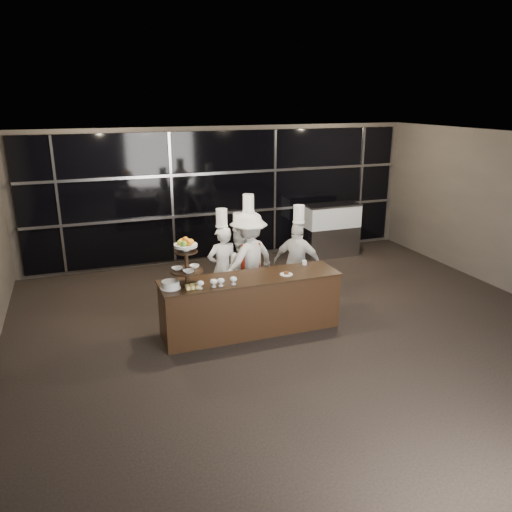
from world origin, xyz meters
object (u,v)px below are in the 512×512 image
object	(u,v)px
display_stand	(186,258)
layer_cake	(170,285)
display_case	(331,227)
chef_a	(223,267)
chef_b	(239,267)
chef_c	(249,259)
buffet_counter	(251,304)
chef_d	(298,263)

from	to	relation	value
display_stand	layer_cake	size ratio (longest dim) A/B	2.48
display_case	chef_a	xyz separation A→B (m)	(-3.28, -2.14, 0.10)
chef_b	chef_c	bearing A→B (deg)	-40.58
display_stand	chef_b	xyz separation A→B (m)	(1.17, 1.10, -0.62)
chef_a	display_stand	bearing A→B (deg)	-130.23
buffet_counter	chef_b	size ratio (longest dim) A/B	1.68
display_case	chef_a	world-z (taller)	chef_a
buffet_counter	chef_b	bearing A→B (deg)	81.17
layer_cake	chef_a	world-z (taller)	chef_a
chef_d	display_stand	bearing A→B (deg)	-160.33
display_stand	chef_c	size ratio (longest dim) A/B	0.37
layer_cake	chef_b	xyz separation A→B (m)	(1.43, 1.15, -0.26)
buffet_counter	chef_a	size ratio (longest dim) A/B	1.57
chef_b	buffet_counter	bearing A→B (deg)	-98.83
display_stand	chef_d	xyz separation A→B (m)	(2.16, 0.77, -0.56)
buffet_counter	chef_b	xyz separation A→B (m)	(0.17, 1.10, 0.25)
display_stand	layer_cake	distance (m)	0.45
chef_a	chef_b	size ratio (longest dim) A/B	1.07
layer_cake	chef_d	distance (m)	2.57
chef_a	chef_c	world-z (taller)	chef_c
chef_d	chef_a	bearing A→B (deg)	170.69
chef_c	layer_cake	bearing A→B (deg)	-146.82
chef_b	chef_c	size ratio (longest dim) A/B	0.83
layer_cake	chef_b	distance (m)	1.85
layer_cake	buffet_counter	bearing A→B (deg)	2.27
buffet_counter	chef_c	distance (m)	1.10
chef_b	chef_c	world-z (taller)	chef_c
chef_a	chef_c	size ratio (longest dim) A/B	0.89
display_stand	display_case	xyz separation A→B (m)	(4.12, 3.14, -0.65)
chef_c	chef_a	bearing A→B (deg)	178.60
chef_d	chef_b	bearing A→B (deg)	161.78
display_stand	chef_b	world-z (taller)	chef_b
buffet_counter	display_case	xyz separation A→B (m)	(3.12, 3.13, 0.22)
chef_b	chef_c	xyz separation A→B (m)	(0.14, -0.12, 0.16)
chef_c	chef_d	xyz separation A→B (m)	(0.85, -0.21, -0.09)
chef_d	layer_cake	bearing A→B (deg)	-161.25
buffet_counter	chef_b	distance (m)	1.14
chef_a	buffet_counter	bearing A→B (deg)	-80.68
display_stand	chef_a	bearing A→B (deg)	49.77
buffet_counter	chef_c	world-z (taller)	chef_c
chef_c	chef_d	distance (m)	0.88
display_stand	display_case	world-z (taller)	display_stand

